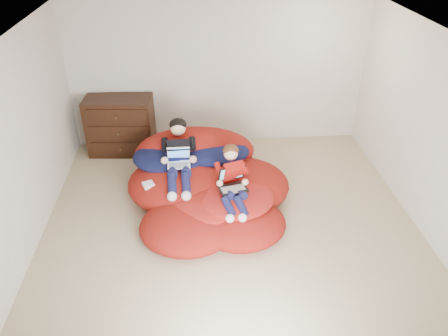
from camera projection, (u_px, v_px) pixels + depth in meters
The scene contains 9 objects.
room_shell at pixel (231, 213), 5.78m from camera, with size 5.10×5.10×2.77m.
dresser at pixel (121, 126), 7.40m from camera, with size 1.14×0.65×0.99m.
beanbag_pile at pixel (205, 184), 6.29m from camera, with size 2.36×2.46×0.89m.
cream_pillow at pixel (176, 138), 6.74m from camera, with size 0.39×0.25×0.25m, color beige.
older_boy at pixel (179, 153), 6.24m from camera, with size 0.35×1.25×0.70m.
younger_boy at pixel (232, 177), 5.81m from camera, with size 0.38×0.99×0.65m.
laptop_white at pixel (179, 159), 6.16m from camera, with size 0.32×0.30×0.23m.
laptop_black at pixel (232, 182), 5.80m from camera, with size 0.42×0.43×0.26m.
power_adapter at pixel (148, 185), 5.99m from camera, with size 0.14×0.14×0.05m, color white.
Camera 1 is at (-0.45, -4.58, 3.76)m, focal length 35.00 mm.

